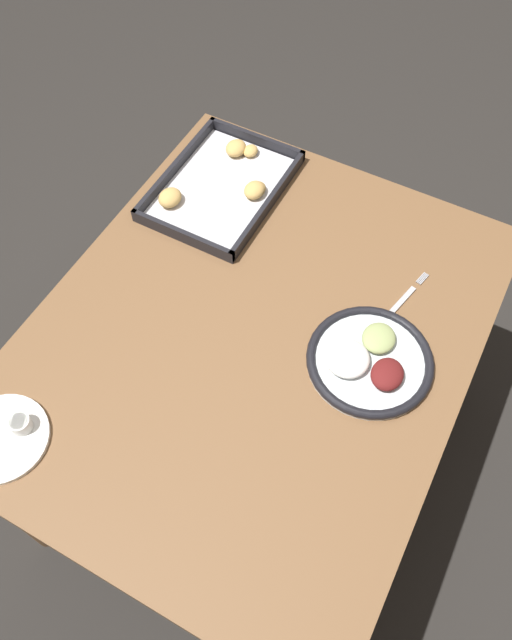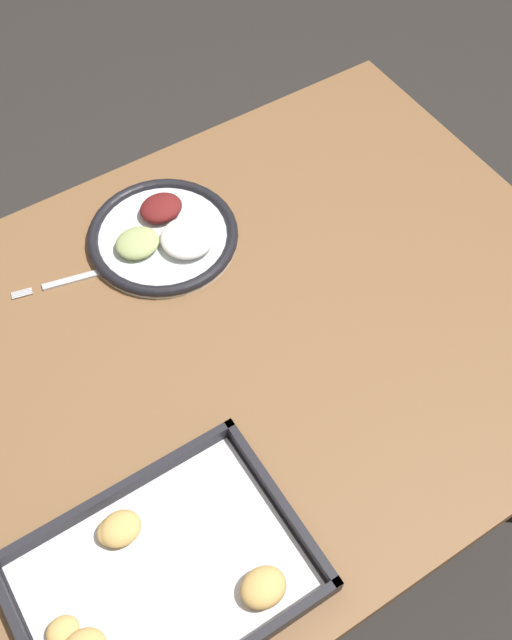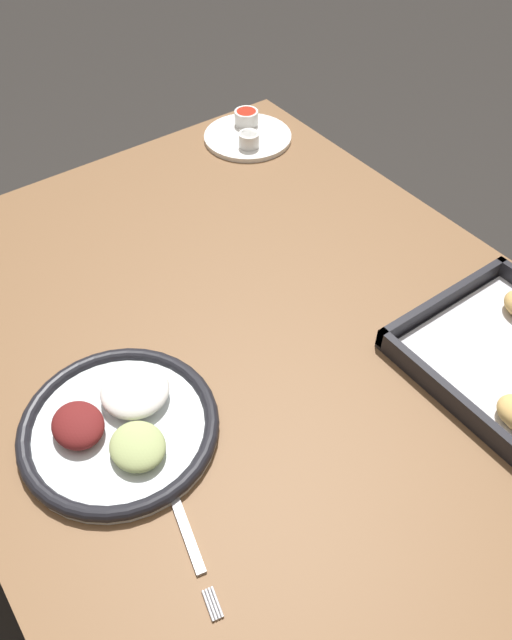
{
  "view_description": "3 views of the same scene",
  "coord_description": "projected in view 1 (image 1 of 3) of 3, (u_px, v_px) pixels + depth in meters",
  "views": [
    {
      "loc": [
        -0.61,
        -0.34,
        1.88
      ],
      "look_at": [
        0.02,
        0.0,
        0.75
      ],
      "focal_mm": 35.0,
      "sensor_mm": 36.0,
      "label": 1
    },
    {
      "loc": [
        0.38,
        0.56,
        1.75
      ],
      "look_at": [
        0.02,
        0.0,
        0.75
      ],
      "focal_mm": 42.0,
      "sensor_mm": 36.0,
      "label": 2
    },
    {
      "loc": [
        0.53,
        -0.38,
        1.43
      ],
      "look_at": [
        0.02,
        0.0,
        0.75
      ],
      "focal_mm": 35.0,
      "sensor_mm": 36.0,
      "label": 3
    }
  ],
  "objects": [
    {
      "name": "fork",
      "position": [
        400.0,
        303.0,
        1.39
      ],
      "size": [
        0.19,
        0.06,
        0.0
      ],
      "rotation": [
        0.0,
        0.0,
        -0.23
      ],
      "color": "#B2B2B7",
      "rests_on": "dining_table"
    },
    {
      "name": "baking_tray",
      "position": [
        223.0,
        185.0,
        1.57
      ],
      "size": [
        0.39,
        0.28,
        0.04
      ],
      "color": "black",
      "rests_on": "dining_table"
    },
    {
      "name": "ground_plane",
      "position": [
        254.0,
        450.0,
        1.96
      ],
      "size": [
        8.0,
        8.0,
        0.0
      ],
      "primitive_type": "plane",
      "color": "#282623"
    },
    {
      "name": "dining_table",
      "position": [
        253.0,
        355.0,
        1.44
      ],
      "size": [
        1.13,
        0.91,
        0.72
      ],
      "color": "brown",
      "rests_on": "ground_plane"
    },
    {
      "name": "dinner_plate",
      "position": [
        369.0,
        360.0,
        1.3
      ],
      "size": [
        0.27,
        0.27,
        0.05
      ],
      "color": "silver",
      "rests_on": "dining_table"
    }
  ]
}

